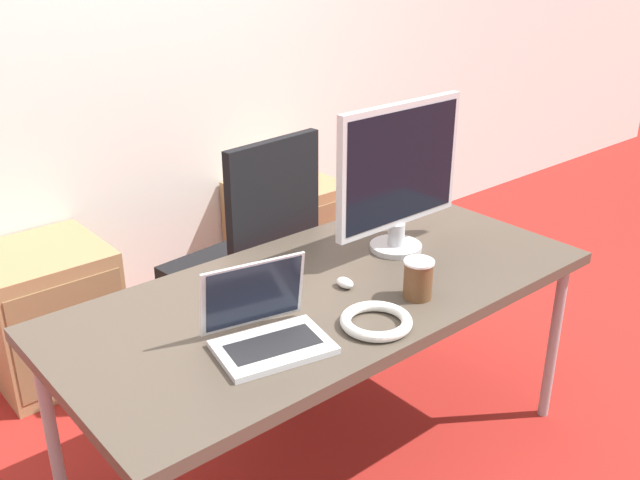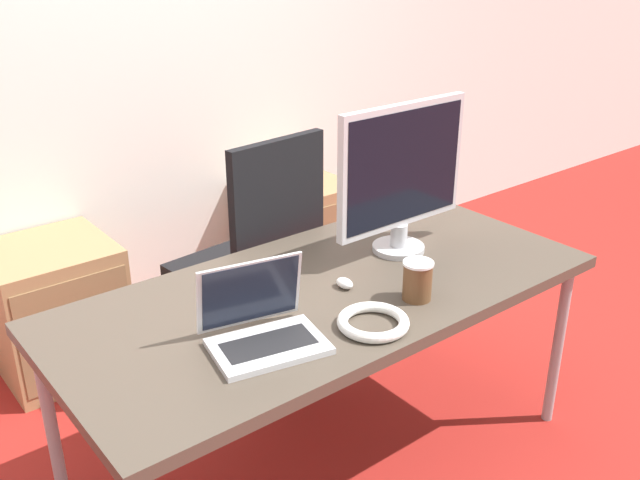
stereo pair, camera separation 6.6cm
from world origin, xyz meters
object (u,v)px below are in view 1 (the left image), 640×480
(laptop_center, at_px, (266,329))
(coffee_cup_white, at_px, (263,285))
(monitor, at_px, (399,175))
(cable_coil, at_px, (376,321))
(mouse, at_px, (345,283))
(office_chair, at_px, (246,285))
(cabinet_right, at_px, (288,235))
(coffee_cup_brown, at_px, (418,279))
(cabinet_left, at_px, (49,313))

(laptop_center, relative_size, coffee_cup_white, 2.91)
(monitor, bearing_deg, laptop_center, -163.96)
(monitor, distance_m, cable_coil, 0.61)
(monitor, xyz_separation_m, mouse, (-0.33, -0.10, -0.27))
(office_chair, height_order, laptop_center, office_chair)
(monitor, bearing_deg, cabinet_right, 71.47)
(monitor, distance_m, coffee_cup_brown, 0.42)
(coffee_cup_white, distance_m, coffee_cup_brown, 0.48)
(cabinet_right, height_order, cable_coil, cable_coil)
(cabinet_left, relative_size, coffee_cup_white, 4.77)
(office_chair, height_order, cabinet_right, office_chair)
(laptop_center, xyz_separation_m, cable_coil, (0.30, -0.13, -0.03))
(cabinet_right, bearing_deg, mouse, -120.20)
(cabinet_left, height_order, laptop_center, laptop_center)
(office_chair, relative_size, monitor, 1.90)
(cabinet_left, bearing_deg, cabinet_right, 0.00)
(coffee_cup_white, relative_size, coffee_cup_brown, 0.94)
(office_chair, bearing_deg, monitor, -70.21)
(laptop_center, bearing_deg, cabinet_left, 97.03)
(coffee_cup_white, bearing_deg, office_chair, 60.41)
(office_chair, relative_size, cabinet_left, 1.85)
(office_chair, xyz_separation_m, cabinet_left, (-0.66, 0.49, -0.10))
(monitor, relative_size, cable_coil, 2.62)
(office_chair, relative_size, laptop_center, 3.04)
(office_chair, relative_size, coffee_cup_brown, 8.33)
(monitor, xyz_separation_m, coffee_cup_brown, (-0.21, -0.29, -0.22))
(cabinet_right, distance_m, coffee_cup_white, 1.57)
(monitor, height_order, cable_coil, monitor)
(office_chair, relative_size, coffee_cup_white, 8.83)
(monitor, bearing_deg, mouse, -163.50)
(mouse, bearing_deg, cable_coil, -111.48)
(cabinet_left, distance_m, coffee_cup_brown, 1.65)
(office_chair, bearing_deg, cabinet_left, 143.33)
(monitor, bearing_deg, cabinet_left, 128.36)
(coffee_cup_brown, bearing_deg, cabinet_right, 67.59)
(cabinet_left, xyz_separation_m, coffee_cup_white, (0.30, -1.14, 0.48))
(cabinet_right, xyz_separation_m, coffee_cup_white, (-0.97, -1.14, 0.48))
(cabinet_left, height_order, cabinet_right, same)
(mouse, relative_size, cable_coil, 0.31)
(coffee_cup_white, bearing_deg, laptop_center, -124.16)
(laptop_center, xyz_separation_m, monitor, (0.73, 0.21, 0.23))
(office_chair, height_order, cable_coil, office_chair)
(laptop_center, bearing_deg, coffee_cup_brown, -9.35)
(cabinet_left, xyz_separation_m, cabinet_right, (1.27, 0.00, 0.00))
(cabinet_left, xyz_separation_m, laptop_center, (0.16, -1.33, 0.47))
(mouse, xyz_separation_m, cable_coil, (-0.09, -0.24, 0.00))
(coffee_cup_white, bearing_deg, coffee_cup_brown, -36.37)
(laptop_center, height_order, cable_coil, laptop_center)
(cabinet_right, relative_size, laptop_center, 1.64)
(monitor, xyz_separation_m, cable_coil, (-0.43, -0.34, -0.27))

